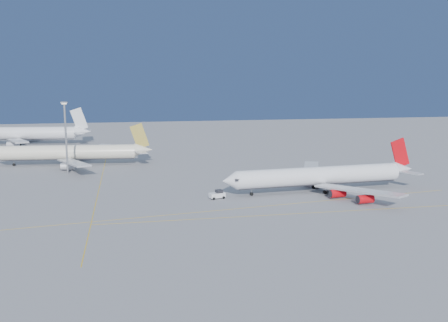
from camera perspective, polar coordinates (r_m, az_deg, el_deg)
ground at (r=133.94m, az=2.80°, el=-4.65°), size 500.00×500.00×0.00m
taxiway_lines at (r=137.37m, az=-3.82°, el=-4.29°), size 118.86×140.00×0.02m
airliner_virgin at (r=147.83m, az=11.22°, el=-1.68°), size 60.47×54.15×14.91m
airliner_etihad at (r=196.67m, az=-16.94°, el=0.94°), size 60.49×55.64×15.78m
airliner_third at (r=265.36m, az=-22.15°, el=2.94°), size 68.15×62.40×18.28m
pushback_tug at (r=136.86m, az=-0.76°, el=-3.85°), size 4.61×3.46×2.37m
light_mast at (r=179.30m, az=-17.65°, el=3.24°), size 2.13×2.13×24.62m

